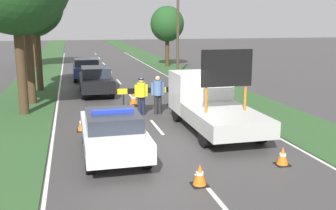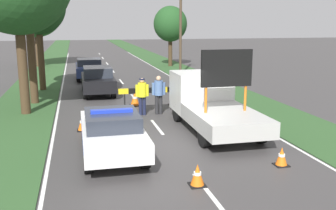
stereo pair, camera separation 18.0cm
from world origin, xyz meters
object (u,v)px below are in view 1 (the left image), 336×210
at_px(road_barrier, 147,92).
at_px(roadside_tree_mid_right, 35,6).
at_px(work_truck, 210,102).
at_px(traffic_cone_lane_edge, 134,99).
at_px(utility_pole, 178,28).
at_px(roadside_tree_near_left, 167,24).
at_px(police_officer, 141,93).
at_px(queued_car_sedan_black, 96,80).
at_px(roadside_tree_near_right, 31,7).
at_px(queued_car_hatch_blue, 86,69).
at_px(traffic_cone_behind_barrier, 172,99).
at_px(police_car, 113,132).
at_px(pedestrian_civilian, 158,92).
at_px(traffic_cone_centre_front, 283,156).
at_px(traffic_cone_near_truck, 82,123).
at_px(traffic_cone_near_police, 200,175).

height_order(road_barrier, roadside_tree_mid_right, roadside_tree_mid_right).
xyz_separation_m(work_truck, traffic_cone_lane_edge, (-2.29, 4.78, -0.68)).
bearing_deg(road_barrier, utility_pole, 71.01).
height_order(work_truck, roadside_tree_near_left, roadside_tree_near_left).
bearing_deg(roadside_tree_mid_right, police_officer, -58.35).
xyz_separation_m(road_barrier, queued_car_sedan_black, (-2.05, 4.89, -0.07)).
xyz_separation_m(work_truck, police_officer, (-2.26, 2.68, -0.04)).
relative_size(work_truck, roadside_tree_near_right, 0.70).
bearing_deg(queued_car_hatch_blue, traffic_cone_behind_barrier, 110.39).
distance_m(queued_car_sedan_black, utility_pole, 9.85).
bearing_deg(roadside_tree_near_right, police_car, -80.61).
xyz_separation_m(pedestrian_civilian, traffic_cone_lane_edge, (-0.78, 2.09, -0.67)).
distance_m(traffic_cone_behind_barrier, queued_car_sedan_black, 5.33).
xyz_separation_m(work_truck, roadside_tree_near_right, (-8.46, 24.07, 4.35)).
xyz_separation_m(traffic_cone_centre_front, roadside_tree_near_left, (2.93, 26.08, 3.62)).
relative_size(police_car, road_barrier, 1.67).
bearing_deg(queued_car_sedan_black, traffic_cone_lane_edge, 114.07).
xyz_separation_m(work_truck, utility_pole, (2.80, 15.04, 2.63)).
distance_m(road_barrier, roadside_tree_near_right, 22.06).
bearing_deg(queued_car_hatch_blue, pedestrian_civilian, 102.55).
relative_size(traffic_cone_behind_barrier, roadside_tree_near_left, 0.12).
height_order(traffic_cone_near_truck, traffic_cone_lane_edge, traffic_cone_lane_edge).
xyz_separation_m(work_truck, traffic_cone_centre_front, (0.64, -4.55, -0.76)).
bearing_deg(traffic_cone_centre_front, traffic_cone_near_police, -163.89).
distance_m(traffic_cone_centre_front, roadside_tree_mid_right, 17.65).
relative_size(work_truck, roadside_tree_mid_right, 0.84).
bearing_deg(police_car, queued_car_sedan_black, 83.53).
xyz_separation_m(traffic_cone_centre_front, queued_car_sedan_black, (-4.54, 12.95, 0.55)).
bearing_deg(police_car, roadside_tree_near_right, 93.86).
distance_m(traffic_cone_lane_edge, queued_car_hatch_blue, 10.04).
height_order(police_officer, queued_car_sedan_black, police_officer).
xyz_separation_m(police_car, traffic_cone_near_police, (1.89, -2.94, -0.47)).
bearing_deg(queued_car_sedan_black, traffic_cone_centre_front, 109.32).
bearing_deg(traffic_cone_lane_edge, traffic_cone_behind_barrier, -10.21).
relative_size(police_car, roadside_tree_near_right, 0.57).
bearing_deg(police_car, utility_pole, 62.96).
bearing_deg(utility_pole, traffic_cone_lane_edge, -116.39).
relative_size(traffic_cone_behind_barrier, utility_pole, 0.09).
distance_m(roadside_tree_near_left, utility_pole, 6.54).
height_order(traffic_cone_near_truck, roadside_tree_near_right, roadside_tree_near_right).
relative_size(police_car, queued_car_hatch_blue, 1.07).
distance_m(traffic_cone_near_police, traffic_cone_near_truck, 6.59).
bearing_deg(queued_car_sedan_black, pedestrian_civilian, 112.75).
bearing_deg(utility_pole, queued_car_sedan_black, -135.30).
bearing_deg(traffic_cone_behind_barrier, roadside_tree_mid_right, 137.71).
distance_m(traffic_cone_near_police, queued_car_hatch_blue, 20.10).
bearing_deg(roadside_tree_near_right, queued_car_sedan_black, -73.78).
relative_size(work_truck, road_barrier, 2.05).
xyz_separation_m(traffic_cone_behind_barrier, queued_car_hatch_blue, (-3.79, 10.19, 0.48)).
distance_m(work_truck, traffic_cone_near_truck, 5.03).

